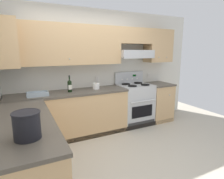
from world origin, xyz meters
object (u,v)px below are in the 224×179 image
stove (135,104)px  wine_bottle (70,85)px  bucket (27,125)px  paper_towel_roll (96,86)px  bowl (38,95)px

stove → wine_bottle: (-1.50, 0.00, 0.56)m
stove → bucket: bearing=-142.6°
stove → wine_bottle: wine_bottle is taller
paper_towel_roll → stove: bearing=-1.7°
wine_bottle → paper_towel_roll: 0.56m
bucket → wine_bottle: bearing=65.0°
wine_bottle → paper_towel_roll: bearing=2.9°
stove → bowl: 2.15m
wine_bottle → bucket: wine_bottle is taller
bowl → paper_towel_roll: paper_towel_roll is taller
bowl → bucket: (-0.24, -1.70, 0.11)m
stove → wine_bottle: 1.60m
bowl → bucket: bearing=-98.0°
bowl → stove: bearing=2.2°
bucket → stove: bearing=37.4°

